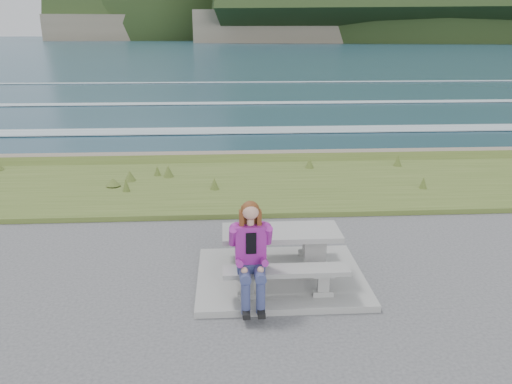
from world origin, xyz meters
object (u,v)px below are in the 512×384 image
bench_landward (286,275)px  picnic_table (281,240)px  bench_seaward (276,237)px  seated_woman (251,268)px

bench_landward → picnic_table: bearing=90.0°
bench_landward → bench_seaward: (0.00, 1.40, 0.00)m
bench_landward → seated_woman: bearing=-164.5°
bench_landward → bench_seaward: size_ratio=1.00×
bench_landward → seated_woman: size_ratio=1.23×
picnic_table → bench_landward: 0.74m
bench_seaward → seated_woman: size_ratio=1.23×
bench_seaward → bench_landward: bearing=-90.0°
picnic_table → seated_woman: (-0.50, -0.84, -0.05)m
picnic_table → bench_landward: size_ratio=1.00×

